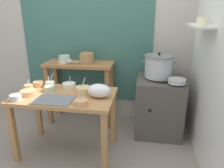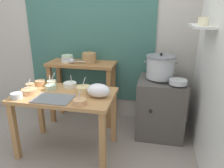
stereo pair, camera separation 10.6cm
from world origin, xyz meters
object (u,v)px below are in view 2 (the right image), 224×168
at_px(prep_bowl_6, 70,84).
at_px(prep_table, 66,103).
at_px(prep_bowl_0, 30,86).
at_px(prep_bowl_2, 52,83).
at_px(bowl_stack_enamel, 67,59).
at_px(steamer_pot, 160,67).
at_px(ladle, 73,61).
at_px(back_shelf_table, 82,77).
at_px(wide_pan, 178,82).
at_px(serving_tray, 53,99).
at_px(prep_bowl_1, 84,89).
at_px(prep_bowl_8, 80,102).
at_px(prep_bowl_7, 17,96).
at_px(stove_block, 160,107).
at_px(clay_pot, 89,58).
at_px(prep_bowl_3, 51,87).
at_px(prep_bowl_5, 40,83).
at_px(plastic_bag, 98,91).
at_px(prep_bowl_4, 30,91).

bearing_deg(prep_bowl_6, prep_table, -82.59).
bearing_deg(prep_bowl_0, prep_bowl_2, 38.99).
distance_m(bowl_stack_enamel, prep_bowl_2, 0.56).
xyz_separation_m(steamer_pot, ladle, (-1.18, 0.02, 0.01)).
xyz_separation_m(back_shelf_table, bowl_stack_enamel, (-0.21, -0.00, 0.27)).
bearing_deg(wide_pan, serving_tray, -155.45).
height_order(prep_bowl_1, prep_bowl_8, prep_bowl_1).
distance_m(wide_pan, prep_bowl_7, 1.80).
relative_size(prep_bowl_0, prep_bowl_2, 0.61).
bearing_deg(ladle, prep_bowl_7, -107.64).
xyz_separation_m(stove_block, serving_tray, (-1.12, -0.78, 0.34)).
height_order(steamer_pot, clay_pot, steamer_pot).
bearing_deg(steamer_pot, wide_pan, -44.81).
bearing_deg(steamer_pot, prep_bowl_2, -162.10).
bearing_deg(ladle, prep_bowl_8, -64.87).
relative_size(back_shelf_table, prep_bowl_3, 5.79).
distance_m(steamer_pot, prep_bowl_5, 1.51).
bearing_deg(prep_bowl_1, wide_pan, 17.53).
bearing_deg(wide_pan, plastic_bag, -152.67).
xyz_separation_m(bowl_stack_enamel, prep_bowl_2, (0.00, -0.52, -0.19)).
xyz_separation_m(prep_bowl_0, prep_bowl_5, (0.05, 0.14, -0.00)).
bearing_deg(prep_bowl_5, back_shelf_table, 57.27).
xyz_separation_m(prep_table, prep_bowl_4, (-0.39, -0.08, 0.14)).
relative_size(serving_tray, prep_bowl_3, 2.41).
bearing_deg(prep_bowl_6, prep_bowl_1, -30.63).
distance_m(steamer_pot, serving_tray, 1.36).
xyz_separation_m(bowl_stack_enamel, ladle, (0.11, -0.08, -0.01)).
bearing_deg(bowl_stack_enamel, serving_tray, -76.78).
height_order(clay_pot, prep_bowl_3, clay_pot).
bearing_deg(prep_bowl_2, plastic_bag, -19.43).
bearing_deg(stove_block, prep_bowl_0, -160.03).
distance_m(back_shelf_table, prep_bowl_8, 1.03).
xyz_separation_m(steamer_pot, plastic_bag, (-0.63, -0.65, -0.13)).
bearing_deg(prep_bowl_7, prep_bowl_1, 26.99).
height_order(bowl_stack_enamel, prep_bowl_0, bowl_stack_enamel).
distance_m(prep_bowl_2, prep_bowl_6, 0.24).
relative_size(prep_table, prep_bowl_4, 6.41).
bearing_deg(prep_bowl_7, wide_pan, 21.24).
height_order(plastic_bag, prep_bowl_6, prep_bowl_6).
bearing_deg(ladle, prep_bowl_2, -103.78).
bearing_deg(prep_bowl_5, prep_table, -26.29).
bearing_deg(ladle, prep_bowl_5, -119.07).
relative_size(wide_pan, prep_bowl_5, 1.67).
bearing_deg(stove_block, prep_bowl_4, -154.56).
relative_size(prep_table, clay_pot, 5.46).
bearing_deg(stove_block, wide_pan, -47.90).
distance_m(prep_bowl_0, prep_bowl_5, 0.15).
distance_m(stove_block, plastic_bag, 1.01).
xyz_separation_m(clay_pot, prep_bowl_5, (-0.46, -0.54, -0.22)).
xyz_separation_m(stove_block, prep_bowl_6, (-1.09, -0.39, 0.37)).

